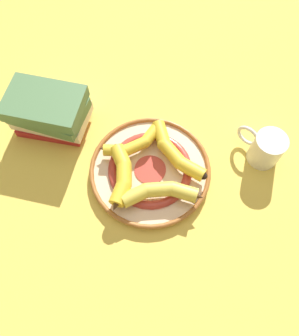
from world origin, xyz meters
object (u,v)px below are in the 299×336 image
banana_c (122,176)px  coffee_mug (266,148)px  banana_d (133,144)px  book_stack (48,112)px  decorative_bowl (150,172)px  banana_b (161,192)px  banana_a (174,151)px

banana_c → coffee_mug: (0.31, 0.21, -0.01)m
banana_d → book_stack: bearing=131.9°
decorative_bowl → banana_b: (0.05, -0.06, 0.04)m
decorative_bowl → banana_a: bearing=55.5°
banana_c → coffee_mug: size_ratio=1.34×
banana_c → coffee_mug: bearing=-79.4°
banana_c → banana_d: banana_c is taller
banana_b → coffee_mug: bearing=-160.0°
banana_b → banana_d: (-0.11, 0.10, -0.00)m
banana_a → banana_b: banana_b is taller
banana_b → banana_d: size_ratio=1.37×
banana_b → book_stack: bearing=-41.2°
banana_b → banana_c: banana_c is taller
decorative_bowl → banana_b: size_ratio=1.65×
banana_b → coffee_mug: coffee_mug is taller
book_stack → coffee_mug: book_stack is taller
banana_b → banana_d: 0.15m
banana_b → banana_d: bearing=-66.7°
banana_c → banana_d: size_ratio=1.22×
banana_a → book_stack: (-0.35, -0.02, 0.02)m
decorative_bowl → coffee_mug: bearing=31.5°
decorative_bowl → coffee_mug: coffee_mug is taller
book_stack → coffee_mug: size_ratio=1.72×
decorative_bowl → coffee_mug: (0.26, 0.16, 0.03)m
book_stack → banana_a: bearing=172.6°
decorative_bowl → banana_d: (-0.06, 0.04, 0.03)m
banana_b → banana_c: bearing=-27.9°
decorative_bowl → coffee_mug: 0.30m
banana_a → banana_d: banana_a is taller
decorative_bowl → banana_c: size_ratio=1.85×
banana_b → coffee_mug: size_ratio=1.50×
decorative_bowl → banana_b: banana_b is taller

